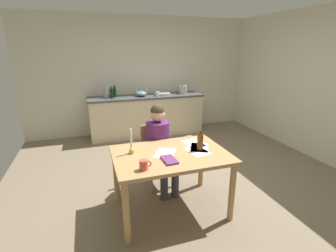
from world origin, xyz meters
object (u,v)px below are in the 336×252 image
at_px(dining_table, 171,162).
at_px(teacup_on_counter, 158,94).
at_px(stovetop_kettle, 183,89).
at_px(wine_glass_near_sink, 147,90).
at_px(candlestick, 131,147).
at_px(bottle_wine_red, 115,92).
at_px(chair_at_table, 156,152).
at_px(coffee_mug, 144,165).
at_px(wine_bottle_on_table, 200,142).
at_px(sink_unit, 162,94).
at_px(mixing_bowl, 141,94).
at_px(wine_glass_by_kettle, 142,90).
at_px(wine_glass_back_left, 137,90).
at_px(person_seated, 160,142).
at_px(book_magazine, 169,160).
at_px(bottle_oil, 106,92).
at_px(bottle_vinegar, 112,93).

height_order(dining_table, teacup_on_counter, teacup_on_counter).
relative_size(stovetop_kettle, wine_glass_near_sink, 1.43).
height_order(candlestick, bottle_wine_red, bottle_wine_red).
bearing_deg(chair_at_table, coffee_mug, -111.84).
bearing_deg(wine_bottle_on_table, coffee_mug, -159.38).
relative_size(sink_unit, teacup_on_counter, 3.23).
bearing_deg(wine_bottle_on_table, sink_unit, 81.72).
distance_m(candlestick, mixing_bowl, 2.76).
distance_m(mixing_bowl, teacup_on_counter, 0.36).
bearing_deg(coffee_mug, wine_glass_by_kettle, 77.60).
relative_size(wine_glass_back_left, teacup_on_counter, 1.38).
relative_size(person_seated, wine_glass_by_kettle, 7.76).
height_order(coffee_mug, book_magazine, coffee_mug).
distance_m(dining_table, sink_unit, 2.97).
distance_m(candlestick, bottle_oil, 2.68).
distance_m(bottle_wine_red, wine_glass_by_kettle, 0.63).
xyz_separation_m(chair_at_table, stovetop_kettle, (1.26, 2.15, 0.52)).
xyz_separation_m(sink_unit, bottle_vinegar, (-1.13, -0.07, 0.08)).
distance_m(candlestick, stovetop_kettle, 3.20).
bearing_deg(candlestick, sink_unit, 66.12).
bearing_deg(stovetop_kettle, mixing_bowl, -177.27).
height_order(dining_table, bottle_vinegar, bottle_vinegar).
bearing_deg(book_magazine, dining_table, 64.15).
bearing_deg(wine_glass_by_kettle, bottle_oil, -167.29).
bearing_deg(coffee_mug, mixing_bowl, 77.99).
distance_m(book_magazine, stovetop_kettle, 3.33).
bearing_deg(book_magazine, sink_unit, 71.79).
relative_size(candlestick, bottle_vinegar, 1.19).
height_order(dining_table, wine_glass_near_sink, wine_glass_near_sink).
bearing_deg(candlestick, bottle_oil, 91.01).
height_order(bottle_vinegar, wine_glass_by_kettle, bottle_vinegar).
height_order(candlestick, wine_bottle_on_table, candlestick).
bearing_deg(chair_at_table, bottle_vinegar, 100.18).
relative_size(coffee_mug, wine_glass_by_kettle, 0.80).
relative_size(chair_at_table, bottle_vinegar, 3.48).
xyz_separation_m(chair_at_table, candlestick, (-0.44, -0.56, 0.36)).
bearing_deg(mixing_bowl, candlestick, -104.78).
relative_size(mixing_bowl, teacup_on_counter, 2.22).
xyz_separation_m(stovetop_kettle, wine_glass_near_sink, (-0.82, 0.15, 0.01)).
distance_m(candlestick, wine_glass_by_kettle, 2.97).
relative_size(person_seated, teacup_on_counter, 10.71).
bearing_deg(wine_bottle_on_table, bottle_wine_red, 102.41).
relative_size(dining_table, wine_glass_by_kettle, 8.49).
bearing_deg(bottle_wine_red, book_magazine, -86.25).
bearing_deg(candlestick, mixing_bowl, 75.22).
bearing_deg(candlestick, bottle_wine_red, 86.97).
xyz_separation_m(book_magazine, bottle_vinegar, (-0.28, 2.96, 0.24)).
bearing_deg(stovetop_kettle, bottle_wine_red, 178.56).
height_order(candlestick, book_magazine, candlestick).
height_order(dining_table, wine_glass_back_left, wine_glass_back_left).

